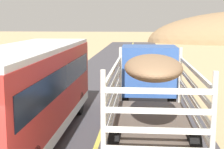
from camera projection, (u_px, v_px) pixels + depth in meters
livestock_truck at (150, 78)px, 13.65m from camera, size 2.53×9.70×3.02m
bus at (29, 90)px, 11.51m from camera, size 2.54×10.00×3.21m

